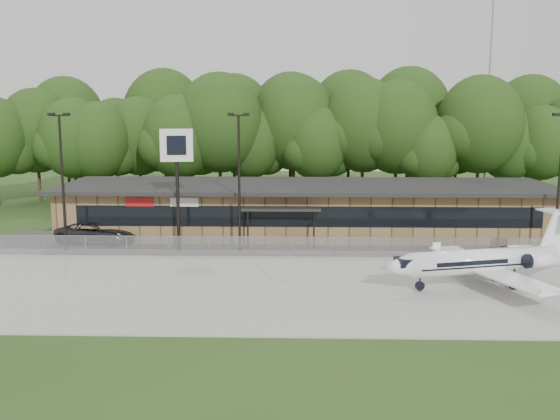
{
  "coord_description": "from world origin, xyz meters",
  "views": [
    {
      "loc": [
        -0.68,
        -28.45,
        10.38
      ],
      "look_at": [
        -1.89,
        12.0,
        3.92
      ],
      "focal_mm": 40.0,
      "sensor_mm": 36.0,
      "label": 1
    }
  ],
  "objects_px": {
    "pole_sign": "(177,158)",
    "suv": "(98,232)",
    "terminal": "(306,208)",
    "business_jet": "(487,262)"
  },
  "relations": [
    {
      "from": "pole_sign",
      "to": "suv",
      "type": "bearing_deg",
      "value": 148.37
    },
    {
      "from": "business_jet",
      "to": "suv",
      "type": "xyz_separation_m",
      "value": [
        -27.02,
        11.68,
        -0.67
      ]
    },
    {
      "from": "suv",
      "to": "business_jet",
      "type": "bearing_deg",
      "value": -101.41
    },
    {
      "from": "pole_sign",
      "to": "terminal",
      "type": "bearing_deg",
      "value": 25.57
    },
    {
      "from": "suv",
      "to": "terminal",
      "type": "bearing_deg",
      "value": -62.65
    },
    {
      "from": "terminal",
      "to": "pole_sign",
      "type": "distance_m",
      "value": 12.87
    },
    {
      "from": "suv",
      "to": "pole_sign",
      "type": "xyz_separation_m",
      "value": [
        6.96,
        -2.6,
        6.05
      ]
    },
    {
      "from": "terminal",
      "to": "business_jet",
      "type": "bearing_deg",
      "value": -57.13
    },
    {
      "from": "terminal",
      "to": "suv",
      "type": "relative_size",
      "value": 6.36
    },
    {
      "from": "terminal",
      "to": "pole_sign",
      "type": "relative_size",
      "value": 4.51
    }
  ]
}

